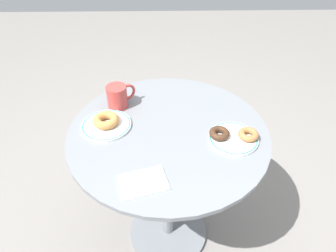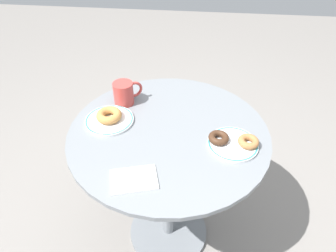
# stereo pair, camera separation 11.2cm
# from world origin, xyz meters

# --- Properties ---
(ground_plane) EXTENTS (7.00, 7.00, 0.02)m
(ground_plane) POSITION_xyz_m (0.00, 0.00, -0.01)
(ground_plane) COLOR gray
(cafe_table) EXTENTS (0.78, 0.78, 0.73)m
(cafe_table) POSITION_xyz_m (0.00, 0.00, 0.51)
(cafe_table) COLOR slate
(cafe_table) RESTS_ON ground
(plate_left) EXTENTS (0.19, 0.19, 0.01)m
(plate_left) POSITION_xyz_m (-0.24, 0.03, 0.74)
(plate_left) COLOR white
(plate_left) RESTS_ON cafe_table
(plate_right) EXTENTS (0.18, 0.18, 0.01)m
(plate_right) POSITION_xyz_m (0.24, -0.06, 0.74)
(plate_right) COLOR white
(plate_right) RESTS_ON cafe_table
(donut_old_fashioned) EXTENTS (0.14, 0.14, 0.03)m
(donut_old_fashioned) POSITION_xyz_m (-0.24, 0.03, 0.76)
(donut_old_fashioned) COLOR #BC7F42
(donut_old_fashioned) RESTS_ON plate_left
(donut_cinnamon) EXTENTS (0.09, 0.09, 0.03)m
(donut_cinnamon) POSITION_xyz_m (0.29, -0.06, 0.75)
(donut_cinnamon) COLOR #A36B3D
(donut_cinnamon) RESTS_ON plate_right
(donut_chocolate) EXTENTS (0.11, 0.11, 0.03)m
(donut_chocolate) POSITION_xyz_m (0.19, -0.05, 0.75)
(donut_chocolate) COLOR #422819
(donut_chocolate) RESTS_ON plate_right
(paper_napkin) EXTENTS (0.17, 0.14, 0.01)m
(paper_napkin) POSITION_xyz_m (-0.09, -0.26, 0.73)
(paper_napkin) COLOR white
(paper_napkin) RESTS_ON cafe_table
(coffee_mug) EXTENTS (0.12, 0.09, 0.10)m
(coffee_mug) POSITION_xyz_m (-0.21, 0.16, 0.78)
(coffee_mug) COLOR #B73D38
(coffee_mug) RESTS_ON cafe_table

